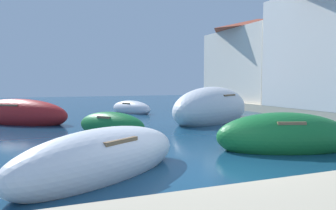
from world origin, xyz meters
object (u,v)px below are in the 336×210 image
object	(u,v)px
moored_boat_1	(283,137)
moored_boat_8	(131,108)
moored_boat_3	(212,109)
moored_boat_0	(18,115)
waterfront_building_annex	(257,59)
moored_boat_5	(111,126)
moored_boat_6	(102,159)

from	to	relation	value
moored_boat_1	moored_boat_8	distance (m)	13.03
moored_boat_3	moored_boat_0	bearing A→B (deg)	129.99
moored_boat_1	waterfront_building_annex	xyz separation A→B (m)	(9.74, 14.43, 3.34)
moored_boat_1	moored_boat_5	xyz separation A→B (m)	(-3.92, 5.04, -0.10)
moored_boat_1	moored_boat_8	xyz separation A→B (m)	(-0.91, 13.00, -0.11)
moored_boat_0	moored_boat_3	size ratio (longest dim) A/B	0.77
moored_boat_8	waterfront_building_annex	world-z (taller)	waterfront_building_annex
moored_boat_5	moored_boat_8	world-z (taller)	moored_boat_5
moored_boat_5	moored_boat_6	bearing A→B (deg)	129.88
moored_boat_5	waterfront_building_annex	xyz separation A→B (m)	(13.65, 9.39, 3.44)
moored_boat_8	moored_boat_6	bearing A→B (deg)	-41.96
moored_boat_0	moored_boat_6	bearing A→B (deg)	140.50
moored_boat_1	moored_boat_6	bearing A→B (deg)	-152.29
moored_boat_1	moored_boat_5	size ratio (longest dim) A/B	1.32
moored_boat_0	moored_boat_6	xyz separation A→B (m)	(2.00, -10.42, -0.06)
moored_boat_1	moored_boat_6	size ratio (longest dim) A/B	0.90
moored_boat_6	moored_boat_1	bearing A→B (deg)	-26.58
moored_boat_0	moored_boat_3	distance (m)	9.42
moored_boat_0	moored_boat_1	xyz separation A→B (m)	(7.36, -9.71, -0.03)
moored_boat_5	moored_boat_6	world-z (taller)	moored_boat_6
moored_boat_0	moored_boat_5	world-z (taller)	moored_boat_0
moored_boat_0	moored_boat_1	size ratio (longest dim) A/B	1.24
moored_boat_0	moored_boat_1	world-z (taller)	moored_boat_0
moored_boat_1	moored_boat_8	size ratio (longest dim) A/B	1.17
moored_boat_1	waterfront_building_annex	bearing A→B (deg)	76.12
moored_boat_5	moored_boat_8	distance (m)	8.51
moored_boat_1	moored_boat_6	distance (m)	5.41
moored_boat_3	moored_boat_8	size ratio (longest dim) A/B	1.87
moored_boat_3	moored_boat_6	size ratio (longest dim) A/B	1.45
moored_boat_3	moored_boat_6	distance (m)	10.68
moored_boat_0	waterfront_building_annex	distance (m)	18.05
moored_boat_0	moored_boat_8	xyz separation A→B (m)	(6.45, 3.29, -0.14)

